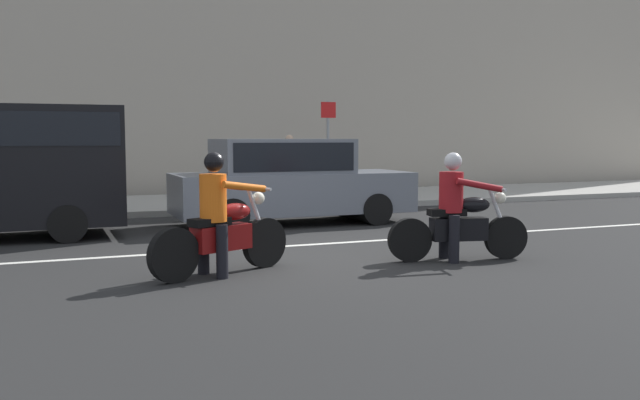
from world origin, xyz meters
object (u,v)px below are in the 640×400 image
(motorcycle_with_rider_orange_stripe, at_px, (220,225))
(motorcycle_with_rider_crimson, at_px, (458,216))
(pedestrian_bystander, at_px, (290,161))
(street_sign_post, at_px, (328,138))
(parked_sedan_slate_gray, at_px, (289,180))

(motorcycle_with_rider_orange_stripe, xyz_separation_m, motorcycle_with_rider_crimson, (3.39, -0.24, -0.01))
(motorcycle_with_rider_orange_stripe, bearing_deg, pedestrian_bystander, 65.57)
(street_sign_post, bearing_deg, parked_sedan_slate_gray, -120.59)
(motorcycle_with_rider_orange_stripe, relative_size, pedestrian_bystander, 1.18)
(street_sign_post, distance_m, pedestrian_bystander, 1.43)
(motorcycle_with_rider_orange_stripe, height_order, motorcycle_with_rider_crimson, motorcycle_with_rider_orange_stripe)
(motorcycle_with_rider_orange_stripe, height_order, pedestrian_bystander, pedestrian_bystander)
(motorcycle_with_rider_orange_stripe, height_order, parked_sedan_slate_gray, parked_sedan_slate_gray)
(motorcycle_with_rider_crimson, bearing_deg, motorcycle_with_rider_orange_stripe, 175.99)
(motorcycle_with_rider_orange_stripe, xyz_separation_m, street_sign_post, (5.41, 9.45, 1.08))
(motorcycle_with_rider_crimson, distance_m, street_sign_post, 9.96)
(parked_sedan_slate_gray, relative_size, street_sign_post, 1.82)
(motorcycle_with_rider_crimson, bearing_deg, parked_sedan_slate_gray, 100.20)
(motorcycle_with_rider_crimson, bearing_deg, pedestrian_bystander, 85.32)
(motorcycle_with_rider_crimson, xyz_separation_m, street_sign_post, (2.03, 9.69, 1.09))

